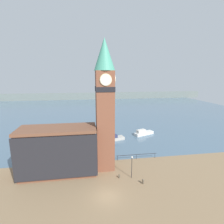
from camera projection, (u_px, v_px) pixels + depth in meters
name	position (u px, v px, depth m)	size (l,w,h in m)	color
ground_plane	(107.00, 196.00, 26.25)	(160.00, 160.00, 0.00)	#846B4C
water	(91.00, 109.00, 95.14)	(160.00, 120.00, 0.00)	slate
far_shoreline	(89.00, 96.00, 133.33)	(180.00, 3.00, 5.00)	slate
pier_railing	(137.00, 155.00, 37.80)	(8.98, 0.08, 1.09)	#232328
clock_tower	(105.00, 103.00, 31.88)	(3.71, 3.71, 24.22)	brown
pier_building	(58.00, 151.00, 31.76)	(13.80, 5.87, 8.74)	brown
boat_near	(115.00, 138.00, 49.22)	(4.93, 3.23, 1.56)	#B7B2A8
boat_far	(143.00, 133.00, 53.36)	(6.58, 4.05, 1.79)	silver
mooring_bollard_near	(143.00, 181.00, 29.24)	(0.36, 0.36, 0.86)	brown
mooring_bollard_far	(119.00, 176.00, 30.91)	(0.28, 0.28, 0.70)	brown
lamp_post	(132.00, 163.00, 30.49)	(0.32, 0.32, 4.09)	black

